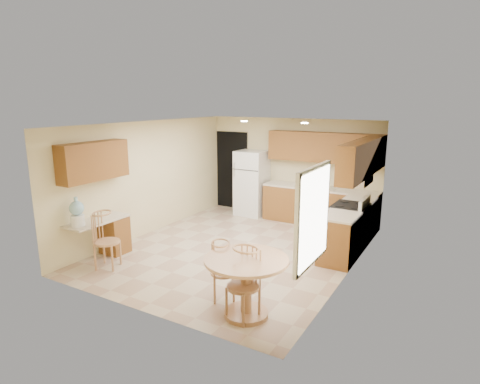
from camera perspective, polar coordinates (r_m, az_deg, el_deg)
The scene contains 30 objects.
floor at distance 8.15m, azimuth -0.52°, elevation -8.18°, with size 5.50×5.50×0.00m, color tan.
ceiling at distance 7.61m, azimuth -0.55°, elevation 9.64°, with size 4.50×5.50×0.02m, color white.
wall_back at distance 10.21m, azimuth 7.34°, elevation 3.35°, with size 4.50×0.02×2.50m, color beige.
wall_front at distance 5.68m, azimuth -14.83°, elevation -4.85°, with size 4.50×0.02×2.50m, color beige.
wall_left at distance 9.12m, azimuth -12.82°, elevation 1.96°, with size 0.02×5.50×2.50m, color beige.
wall_right at distance 6.95m, azimuth 15.66°, elevation -1.62°, with size 0.02×5.50×2.50m, color beige.
doorway at distance 11.01m, azimuth -1.15°, elevation 3.10°, with size 0.90×0.02×2.10m, color black.
base_cab_back at distance 9.81m, azimuth 11.24°, elevation -2.08°, with size 2.75×0.60×0.87m, color brown.
counter_back at distance 9.70m, azimuth 11.36°, elevation 0.52°, with size 2.75×0.63×0.04m, color beige.
base_cab_right_a at distance 8.98m, azimuth 16.50°, elevation -3.79°, with size 0.60×0.59×0.87m, color brown.
counter_right_a at distance 8.86m, azimuth 16.69°, elevation -0.97°, with size 0.63×0.59×0.04m, color beige.
base_cab_right_b at distance 7.63m, azimuth 13.86°, elevation -6.61°, with size 0.60×0.80×0.87m, color brown.
counter_right_b at distance 7.49m, azimuth 14.05°, elevation -3.33°, with size 0.63×0.80×0.04m, color beige.
upper_cab_back at distance 9.67m, azimuth 11.87°, elevation 6.23°, with size 2.75×0.33×0.70m, color brown.
upper_cab_right at distance 8.03m, azimuth 16.98°, elevation 4.60°, with size 0.33×2.42×0.70m, color brown.
upper_cab_left at distance 7.81m, azimuth -20.10°, elevation 4.15°, with size 0.33×1.40×0.70m, color brown.
sink at distance 9.70m, azimuth 11.22°, elevation 0.66°, with size 0.78×0.44×0.01m, color silver.
range_hood at distance 8.09m, azimuth 16.14°, elevation 1.62°, with size 0.50×0.76×0.14m, color silver.
desk_pedestal at distance 8.27m, azimuth -17.43°, elevation -5.84°, with size 0.48×0.42×0.72m, color brown.
desk_top at distance 7.92m, azimuth -19.63°, elevation -3.88°, with size 0.50×1.20×0.04m, color beige.
window at distance 5.18m, azimuth 10.38°, elevation -3.46°, with size 0.06×1.12×1.30m.
can_light_a at distance 8.90m, azimuth 0.62°, elevation 10.04°, with size 0.14×0.14×0.02m, color white.
can_light_b at distance 8.31m, azimuth 9.18°, elevation 9.66°, with size 0.14×0.14×0.02m, color white.
refrigerator at distance 10.38m, azimuth 1.68°, elevation 1.28°, with size 0.74×0.72×1.67m.
stove at distance 8.34m, azimuth 15.23°, elevation -4.74°, with size 0.65×0.76×1.09m.
dining_table at distance 5.61m, azimuth 0.90°, elevation -12.20°, with size 1.15×1.15×0.85m.
chair_table_a at distance 5.99m, azimuth -2.78°, elevation -10.63°, with size 0.40×0.50×0.90m.
chair_table_b at distance 5.44m, azimuth -0.09°, elevation -12.42°, with size 0.44×0.47×1.01m.
chair_desk at distance 7.45m, azimuth -19.03°, elevation -5.97°, with size 0.45×0.58×1.01m.
water_crock at distance 7.60m, azimuth -22.17°, elevation -2.78°, with size 0.25×0.25×0.52m.
Camera 1 is at (3.86, -6.55, 2.95)m, focal length 30.00 mm.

